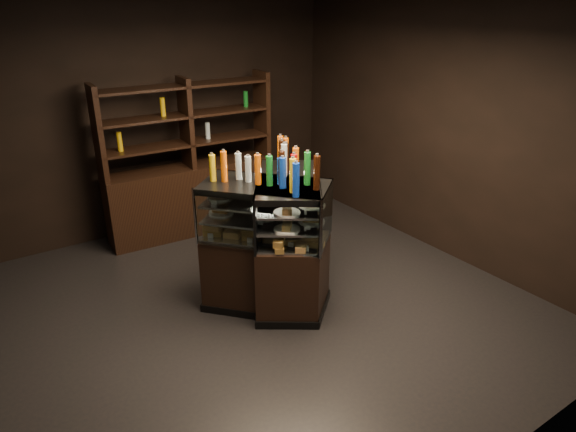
% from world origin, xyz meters
% --- Properties ---
extents(ground, '(5.00, 5.00, 0.00)m').
position_xyz_m(ground, '(0.00, 0.00, 0.00)').
color(ground, black).
rests_on(ground, ground).
extents(room_shell, '(5.02, 5.02, 3.01)m').
position_xyz_m(room_shell, '(0.00, 0.00, 1.94)').
color(room_shell, black).
rests_on(room_shell, ground).
extents(display_case, '(1.48, 1.33, 1.31)m').
position_xyz_m(display_case, '(0.23, -0.00, 0.44)').
color(display_case, black).
rests_on(display_case, ground).
extents(food_display, '(1.10, 1.00, 0.41)m').
position_xyz_m(food_display, '(0.23, -0.01, 0.97)').
color(food_display, '#B98F42').
rests_on(food_display, display_case).
extents(bottles_top, '(0.93, 0.86, 0.30)m').
position_xyz_m(bottles_top, '(0.23, 0.00, 1.44)').
color(bottles_top, '#147223').
rests_on(bottles_top, display_case).
extents(potted_conifer, '(0.33, 0.33, 0.71)m').
position_xyz_m(potted_conifer, '(1.08, 0.53, 0.40)').
color(potted_conifer, black).
rests_on(potted_conifer, ground).
extents(back_shelving, '(2.19, 0.55, 2.00)m').
position_xyz_m(back_shelving, '(0.24, 2.05, 0.61)').
color(back_shelving, black).
rests_on(back_shelving, ground).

